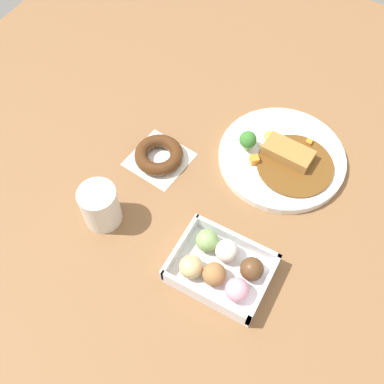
{
  "coord_description": "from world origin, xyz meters",
  "views": [
    {
      "loc": [
        0.2,
        -0.49,
        0.82
      ],
      "look_at": [
        -0.04,
        -0.05,
        0.03
      ],
      "focal_mm": 42.44,
      "sensor_mm": 36.0,
      "label": 1
    }
  ],
  "objects_px": {
    "chocolate_ring_donut": "(159,155)",
    "coffee_mug": "(100,206)",
    "curry_plate": "(282,157)",
    "donut_box": "(221,267)"
  },
  "relations": [
    {
      "from": "donut_box",
      "to": "chocolate_ring_donut",
      "type": "relative_size",
      "value": 1.33
    },
    {
      "from": "chocolate_ring_donut",
      "to": "coffee_mug",
      "type": "height_order",
      "value": "coffee_mug"
    },
    {
      "from": "curry_plate",
      "to": "coffee_mug",
      "type": "bearing_deg",
      "value": -130.16
    },
    {
      "from": "chocolate_ring_donut",
      "to": "coffee_mug",
      "type": "xyz_separation_m",
      "value": [
        -0.02,
        -0.18,
        0.03
      ]
    },
    {
      "from": "coffee_mug",
      "to": "curry_plate",
      "type": "bearing_deg",
      "value": 49.84
    },
    {
      "from": "curry_plate",
      "to": "chocolate_ring_donut",
      "type": "relative_size",
      "value": 2.06
    },
    {
      "from": "curry_plate",
      "to": "chocolate_ring_donut",
      "type": "xyz_separation_m",
      "value": [
        -0.24,
        -0.13,
        0.0
      ]
    },
    {
      "from": "curry_plate",
      "to": "coffee_mug",
      "type": "height_order",
      "value": "coffee_mug"
    },
    {
      "from": "curry_plate",
      "to": "coffee_mug",
      "type": "xyz_separation_m",
      "value": [
        -0.26,
        -0.31,
        0.03
      ]
    },
    {
      "from": "curry_plate",
      "to": "donut_box",
      "type": "height_order",
      "value": "curry_plate"
    }
  ]
}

